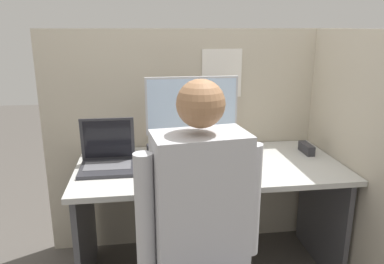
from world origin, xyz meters
TOP-DOWN VIEW (x-y plane):
  - cubicle_panel_back at (0.00, 0.76)m, footprint 2.04×0.05m
  - cubicle_panel_right at (0.80, 0.30)m, footprint 0.04×1.39m
  - desk at (0.00, 0.37)m, footprint 1.54×0.74m
  - paper_box at (-0.08, 0.57)m, footprint 0.31×0.20m
  - monitor at (-0.08, 0.57)m, footprint 0.57×0.17m
  - laptop at (-0.58, 0.38)m, footprint 0.31×0.26m
  - mouse at (-0.31, 0.28)m, footprint 0.07×0.04m
  - stapler at (0.65, 0.48)m, footprint 0.05×0.15m
  - carrot_toy at (-0.14, 0.12)m, footprint 0.05×0.13m
  - person at (-0.19, -0.48)m, footprint 0.48×0.49m

SIDE VIEW (x-z plane):
  - desk at x=0.00m, z-range 0.19..0.91m
  - mouse at x=-0.31m, z-range 0.72..0.76m
  - cubicle_panel_right at x=0.80m, z-range 0.00..1.49m
  - cubicle_panel_back at x=0.00m, z-range 0.00..1.49m
  - carrot_toy at x=-0.14m, z-range 0.72..0.77m
  - paper_box at x=-0.08m, z-range 0.72..0.78m
  - stapler at x=0.65m, z-range 0.72..0.78m
  - person at x=-0.19m, z-range 0.09..1.42m
  - laptop at x=-0.58m, z-range 0.64..0.91m
  - monitor at x=-0.08m, z-range 0.80..1.23m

